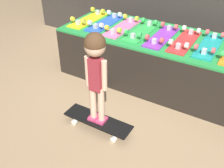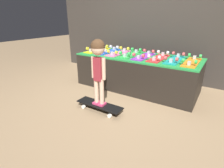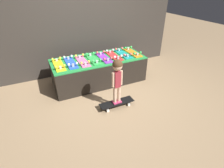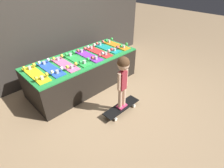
# 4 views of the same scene
# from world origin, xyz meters

# --- Properties ---
(ground_plane) EXTENTS (16.00, 16.00, 0.00)m
(ground_plane) POSITION_xyz_m (0.00, 0.00, 0.00)
(ground_plane) COLOR #9E7F5B
(back_wall) EXTENTS (4.50, 0.10, 2.38)m
(back_wall) POSITION_xyz_m (0.00, 1.26, 1.19)
(back_wall) COLOR #332D28
(back_wall) RESTS_ON ground_plane
(display_rack) EXTENTS (1.96, 0.81, 0.55)m
(display_rack) POSITION_xyz_m (0.00, 0.54, 0.28)
(display_rack) COLOR black
(display_rack) RESTS_ON ground_plane
(skateboard_yellow_on_rack) EXTENTS (0.18, 0.62, 0.09)m
(skateboard_yellow_on_rack) POSITION_xyz_m (-0.83, 0.54, 0.57)
(skateboard_yellow_on_rack) COLOR yellow
(skateboard_yellow_on_rack) RESTS_ON display_rack
(skateboard_blue_on_rack) EXTENTS (0.18, 0.62, 0.09)m
(skateboard_blue_on_rack) POSITION_xyz_m (-0.59, 0.55, 0.57)
(skateboard_blue_on_rack) COLOR blue
(skateboard_blue_on_rack) RESTS_ON display_rack
(skateboard_pink_on_rack) EXTENTS (0.18, 0.62, 0.09)m
(skateboard_pink_on_rack) POSITION_xyz_m (-0.35, 0.52, 0.57)
(skateboard_pink_on_rack) COLOR pink
(skateboard_pink_on_rack) RESTS_ON display_rack
(skateboard_green_on_rack) EXTENTS (0.18, 0.62, 0.09)m
(skateboard_green_on_rack) POSITION_xyz_m (-0.12, 0.52, 0.57)
(skateboard_green_on_rack) COLOR green
(skateboard_green_on_rack) RESTS_ON display_rack
(skateboard_purple_on_rack) EXTENTS (0.18, 0.62, 0.09)m
(skateboard_purple_on_rack) POSITION_xyz_m (0.12, 0.51, 0.57)
(skateboard_purple_on_rack) COLOR purple
(skateboard_purple_on_rack) RESTS_ON display_rack
(skateboard_red_on_rack) EXTENTS (0.18, 0.62, 0.09)m
(skateboard_red_on_rack) POSITION_xyz_m (0.35, 0.52, 0.57)
(skateboard_red_on_rack) COLOR red
(skateboard_red_on_rack) RESTS_ON display_rack
(skateboard_teal_on_rack) EXTENTS (0.18, 0.62, 0.09)m
(skateboard_teal_on_rack) POSITION_xyz_m (0.59, 0.54, 0.57)
(skateboard_teal_on_rack) COLOR teal
(skateboard_teal_on_rack) RESTS_ON display_rack
(skateboard_orange_on_rack) EXTENTS (0.18, 0.62, 0.09)m
(skateboard_orange_on_rack) POSITION_xyz_m (0.83, 0.52, 0.57)
(skateboard_orange_on_rack) COLOR orange
(skateboard_orange_on_rack) RESTS_ON display_rack
(skateboard_on_floor) EXTENTS (0.64, 0.18, 0.09)m
(skateboard_on_floor) POSITION_xyz_m (-0.05, -0.46, 0.07)
(skateboard_on_floor) COLOR black
(skateboard_on_floor) RESTS_ON ground_plane
(child) EXTENTS (0.20, 0.17, 0.83)m
(child) POSITION_xyz_m (-0.05, -0.46, 0.67)
(child) COLOR #E03D6B
(child) RESTS_ON skateboard_on_floor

